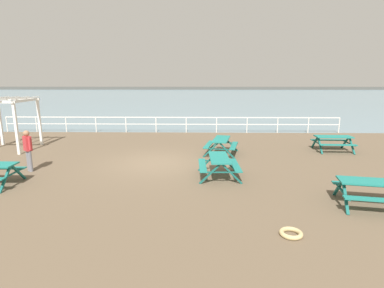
{
  "coord_description": "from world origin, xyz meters",
  "views": [
    {
      "loc": [
        1.87,
        -12.78,
        3.63
      ],
      "look_at": [
        1.6,
        0.27,
        0.8
      ],
      "focal_mm": 28.16,
      "sensor_mm": 36.0,
      "label": 1
    }
  ],
  "objects_px": {
    "lattice_pergola": "(6,111)",
    "picnic_table_near_right": "(333,140)",
    "picnic_table_far_left": "(221,142)",
    "picnic_table_near_left": "(372,187)",
    "picnic_table_far_right": "(219,162)",
    "visitor": "(28,148)"
  },
  "relations": [
    {
      "from": "lattice_pergola",
      "to": "picnic_table_near_right",
      "type": "bearing_deg",
      "value": -0.47
    },
    {
      "from": "picnic_table_near_right",
      "to": "lattice_pergola",
      "type": "bearing_deg",
      "value": -178.49
    },
    {
      "from": "picnic_table_near_right",
      "to": "lattice_pergola",
      "type": "relative_size",
      "value": 0.68
    },
    {
      "from": "picnic_table_near_right",
      "to": "picnic_table_far_left",
      "type": "xyz_separation_m",
      "value": [
        -5.79,
        -0.77,
        0.0
      ]
    },
    {
      "from": "picnic_table_near_left",
      "to": "picnic_table_far_right",
      "type": "xyz_separation_m",
      "value": [
        -4.21,
        2.63,
        0.0
      ]
    },
    {
      "from": "picnic_table_near_right",
      "to": "visitor",
      "type": "bearing_deg",
      "value": -162.92
    },
    {
      "from": "picnic_table_far_right",
      "to": "visitor",
      "type": "bearing_deg",
      "value": 84.45
    },
    {
      "from": "picnic_table_far_right",
      "to": "visitor",
      "type": "distance_m",
      "value": 7.55
    },
    {
      "from": "picnic_table_near_left",
      "to": "picnic_table_far_right",
      "type": "bearing_deg",
      "value": 158.27
    },
    {
      "from": "picnic_table_far_right",
      "to": "lattice_pergola",
      "type": "distance_m",
      "value": 11.62
    },
    {
      "from": "picnic_table_near_right",
      "to": "lattice_pergola",
      "type": "xyz_separation_m",
      "value": [
        -16.82,
        0.04,
        1.41
      ]
    },
    {
      "from": "picnic_table_near_left",
      "to": "lattice_pergola",
      "type": "bearing_deg",
      "value": 165.14
    },
    {
      "from": "picnic_table_near_right",
      "to": "picnic_table_near_left",
      "type": "bearing_deg",
      "value": -103.85
    },
    {
      "from": "picnic_table_near_right",
      "to": "picnic_table_far_right",
      "type": "distance_m",
      "value": 7.5
    },
    {
      "from": "picnic_table_far_left",
      "to": "picnic_table_near_right",
      "type": "bearing_deg",
      "value": -70.5
    },
    {
      "from": "picnic_table_far_left",
      "to": "picnic_table_far_right",
      "type": "height_order",
      "value": "same"
    },
    {
      "from": "picnic_table_near_left",
      "to": "picnic_table_near_right",
      "type": "bearing_deg",
      "value": 84.75
    },
    {
      "from": "picnic_table_near_left",
      "to": "picnic_table_far_right",
      "type": "relative_size",
      "value": 1.11
    },
    {
      "from": "visitor",
      "to": "lattice_pergola",
      "type": "height_order",
      "value": "lattice_pergola"
    },
    {
      "from": "picnic_table_far_right",
      "to": "visitor",
      "type": "relative_size",
      "value": 1.11
    },
    {
      "from": "picnic_table_near_right",
      "to": "picnic_table_far_left",
      "type": "bearing_deg",
      "value": -170.81
    },
    {
      "from": "picnic_table_far_left",
      "to": "lattice_pergola",
      "type": "distance_m",
      "value": 11.15
    }
  ]
}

